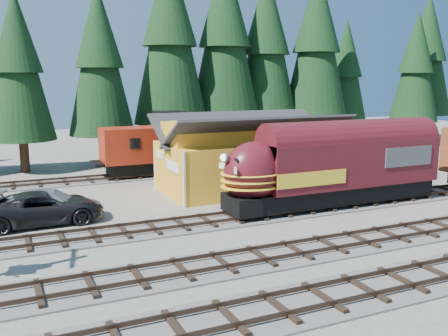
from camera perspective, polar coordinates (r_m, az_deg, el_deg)
name	(u,v)px	position (r m, az deg, el deg)	size (l,w,h in m)	color
ground	(345,229)	(26.58, 13.64, -6.81)	(120.00, 120.00, 0.00)	#6B665B
track_siding	(428,194)	(36.05, 22.28, -2.74)	(68.00, 3.20, 0.33)	#4C4947
track_spur	(87,181)	(39.06, -15.39, -1.40)	(32.00, 3.20, 0.33)	#4C4947
depot	(251,147)	(34.61, 3.07, 2.39)	(12.80, 7.00, 5.30)	orange
conifer_backdrop	(253,51)	(49.28, 3.32, 13.26)	(79.53, 23.35, 17.00)	black
locomotive	(329,169)	(30.23, 11.91, -0.16)	(14.45, 2.87, 3.93)	black
caboose	(159,146)	(39.97, -7.40, 2.48)	(9.00, 2.61, 4.68)	black
pickup_truck_a	(43,208)	(28.28, -19.99, -4.30)	(2.87, 6.22, 1.73)	black
pickup_truck_b	(51,205)	(28.99, -19.21, -4.00)	(2.30, 5.67, 1.64)	#96999D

